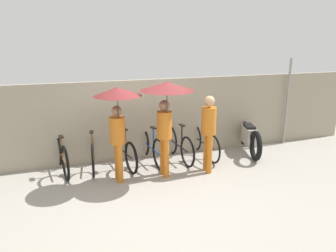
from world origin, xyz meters
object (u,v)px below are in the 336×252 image
object	(u,v)px
parked_bicycle_3	(151,147)
motorcycle	(249,137)
pedestrian_center	(166,101)
parked_bicycle_4	(179,145)
pedestrian_leading	(117,109)
parked_bicycle_2	(123,150)
parked_bicycle_0	(62,155)
parked_bicycle_5	(203,142)
parked_bicycle_1	(93,152)
pedestrian_trailing	(209,128)

from	to	relation	value
parked_bicycle_3	motorcycle	bearing A→B (deg)	-98.12
pedestrian_center	motorcycle	xyz separation A→B (m)	(2.58, 0.87, -1.28)
parked_bicycle_4	pedestrian_leading	world-z (taller)	pedestrian_leading
motorcycle	parked_bicycle_2	bearing A→B (deg)	104.66
parked_bicycle_0	parked_bicycle_5	world-z (taller)	parked_bicycle_0
parked_bicycle_2	parked_bicycle_5	size ratio (longest dim) A/B	1.04
parked_bicycle_0	parked_bicycle_3	size ratio (longest dim) A/B	0.99
parked_bicycle_3	parked_bicycle_2	bearing A→B (deg)	86.80
parked_bicycle_1	parked_bicycle_2	world-z (taller)	parked_bicycle_2
parked_bicycle_2	pedestrian_trailing	distance (m)	2.09
parked_bicycle_5	pedestrian_leading	world-z (taller)	pedestrian_leading
motorcycle	parked_bicycle_3	bearing A→B (deg)	103.64
parked_bicycle_3	parked_bicycle_5	xyz separation A→B (m)	(1.38, -0.04, -0.01)
parked_bicycle_4	motorcycle	world-z (taller)	parked_bicycle_4
parked_bicycle_1	motorcycle	distance (m)	4.03
parked_bicycle_4	parked_bicycle_2	bearing A→B (deg)	83.78
pedestrian_leading	pedestrian_trailing	world-z (taller)	pedestrian_leading
parked_bicycle_0	pedestrian_center	distance (m)	2.70
parked_bicycle_1	motorcycle	xyz separation A→B (m)	(4.03, -0.15, 0.02)
parked_bicycle_4	pedestrian_trailing	xyz separation A→B (m)	(0.37, -0.90, 0.64)
parked_bicycle_4	pedestrian_trailing	distance (m)	1.16
parked_bicycle_0	pedestrian_center	bearing A→B (deg)	-123.13
parked_bicycle_5	parked_bicycle_0	bearing A→B (deg)	87.04
pedestrian_trailing	parked_bicycle_5	bearing A→B (deg)	-106.10
parked_bicycle_1	parked_bicycle_5	bearing A→B (deg)	-85.57
parked_bicycle_0	motorcycle	world-z (taller)	parked_bicycle_0
parked_bicycle_5	pedestrian_leading	size ratio (longest dim) A/B	0.85
pedestrian_leading	parked_bicycle_5	bearing A→B (deg)	-162.88
pedestrian_leading	parked_bicycle_2	bearing A→B (deg)	-108.72
parked_bicycle_4	pedestrian_center	distance (m)	1.71
pedestrian_trailing	parked_bicycle_2	bearing A→B (deg)	-25.74
parked_bicycle_3	pedestrian_leading	xyz separation A→B (m)	(-0.93, -0.93, 1.18)
parked_bicycle_0	pedestrian_trailing	xyz separation A→B (m)	(3.13, -1.00, 0.63)
pedestrian_trailing	motorcycle	size ratio (longest dim) A/B	0.88
parked_bicycle_4	pedestrian_leading	xyz separation A→B (m)	(-1.62, -0.84, 1.18)
parked_bicycle_2	pedestrian_center	distance (m)	1.79
parked_bicycle_1	pedestrian_trailing	distance (m)	2.71
pedestrian_leading	pedestrian_center	bearing A→B (deg)	172.55
parked_bicycle_5	pedestrian_trailing	world-z (taller)	pedestrian_trailing
pedestrian_center	pedestrian_trailing	distance (m)	1.19
parked_bicycle_0	motorcycle	size ratio (longest dim) A/B	0.89
parked_bicycle_0	pedestrian_trailing	distance (m)	3.34
pedestrian_leading	motorcycle	distance (m)	3.85
parked_bicycle_3	motorcycle	size ratio (longest dim) A/B	0.89
parked_bicycle_3	pedestrian_trailing	distance (m)	1.58
parked_bicycle_0	parked_bicycle_1	distance (m)	0.69
parked_bicycle_4	parked_bicycle_1	bearing A→B (deg)	82.99
parked_bicycle_2	parked_bicycle_5	world-z (taller)	parked_bicycle_2
parked_bicycle_3	pedestrian_center	distance (m)	1.64
parked_bicycle_4	parked_bicycle_5	world-z (taller)	parked_bicycle_5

